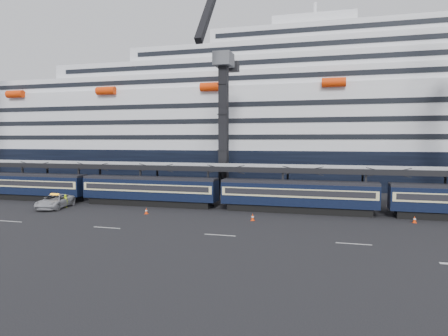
% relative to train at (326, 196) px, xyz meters
% --- Properties ---
extents(ground, '(260.00, 260.00, 0.00)m').
position_rel_train_xyz_m(ground, '(4.65, -10.00, -2.20)').
color(ground, black).
rests_on(ground, ground).
extents(train, '(133.05, 3.00, 4.05)m').
position_rel_train_xyz_m(train, '(0.00, 0.00, 0.00)').
color(train, black).
rests_on(train, ground).
extents(canopy, '(130.00, 6.25, 5.53)m').
position_rel_train_xyz_m(canopy, '(4.65, 4.00, 3.05)').
color(canopy, '#96999E').
rests_on(canopy, ground).
extents(cruise_ship, '(214.09, 28.84, 34.00)m').
position_rel_train_xyz_m(cruise_ship, '(3.57, 35.99, 10.14)').
color(cruise_ship, black).
rests_on(cruise_ship, ground).
extents(crane_dark_near, '(4.50, 17.75, 35.08)m').
position_rel_train_xyz_m(crane_dark_near, '(-15.35, 8.59, 9.73)').
color(crane_dark_near, '#515459').
rests_on(crane_dark_near, ground).
extents(pickup_truck, '(4.05, 6.84, 1.78)m').
position_rel_train_xyz_m(pickup_truck, '(-34.39, -5.37, -1.31)').
color(pickup_truck, '#A6A8AD').
rests_on(pickup_truck, ground).
extents(worker, '(0.67, 0.48, 1.73)m').
position_rel_train_xyz_m(worker, '(-33.41, -4.49, -1.34)').
color(worker, '#CBFE0D').
rests_on(worker, ground).
extents(traffic_cone_b, '(0.39, 0.39, 0.78)m').
position_rel_train_xyz_m(traffic_cone_b, '(-20.93, -5.98, -1.81)').
color(traffic_cone_b, '#F83907').
rests_on(traffic_cone_b, ground).
extents(traffic_cone_c, '(0.41, 0.41, 0.81)m').
position_rel_train_xyz_m(traffic_cone_c, '(-7.72, -6.49, -1.80)').
color(traffic_cone_c, '#F83907').
rests_on(traffic_cone_c, ground).
extents(traffic_cone_d, '(0.40, 0.40, 0.79)m').
position_rel_train_xyz_m(traffic_cone_d, '(9.40, -3.05, -1.81)').
color(traffic_cone_d, '#F83907').
rests_on(traffic_cone_d, ground).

